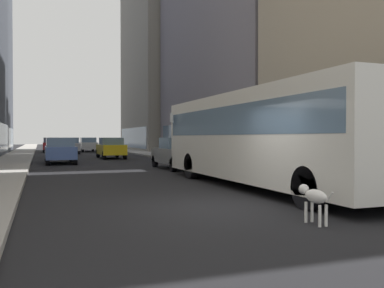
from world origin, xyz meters
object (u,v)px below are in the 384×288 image
at_px(transit_bus, 261,133).
at_px(car_grey_wagon, 179,153).
at_px(car_silver_sedan, 69,145).
at_px(dalmatian_dog, 314,197).
at_px(car_red_coupe, 51,145).
at_px(traffic_light_near, 378,109).
at_px(car_blue_hatchback, 60,150).
at_px(car_yellow_taxi, 111,148).
at_px(car_white_van, 88,144).

height_order(transit_bus, car_grey_wagon, transit_bus).
height_order(car_silver_sedan, dalmatian_dog, car_silver_sedan).
bearing_deg(car_silver_sedan, car_red_coupe, 107.48).
height_order(car_red_coupe, dalmatian_dog, car_red_coupe).
xyz_separation_m(car_silver_sedan, traffic_light_near, (6.10, -34.38, 1.61)).
distance_m(transit_bus, car_grey_wagon, 8.51).
height_order(transit_bus, car_blue_hatchback, transit_bus).
xyz_separation_m(car_yellow_taxi, car_silver_sedan, (-2.40, 11.04, 0.00)).
relative_size(transit_bus, car_white_van, 2.46).
relative_size(car_yellow_taxi, car_blue_hatchback, 0.91).
bearing_deg(car_white_van, car_yellow_taxi, -90.00).
bearing_deg(car_red_coupe, traffic_light_near, -78.96).
bearing_deg(car_red_coupe, car_yellow_taxi, -76.06).
distance_m(car_grey_wagon, car_blue_hatchback, 8.95).
distance_m(car_yellow_taxi, car_blue_hatchback, 6.43).
distance_m(dalmatian_dog, traffic_light_near, 5.15).
bearing_deg(car_blue_hatchback, car_white_van, 79.45).
xyz_separation_m(car_yellow_taxi, car_blue_hatchback, (-4.00, -5.03, 0.00)).
bearing_deg(car_silver_sedan, dalmatian_dog, -86.80).
distance_m(car_white_van, dalmatian_dog, 42.35).
xyz_separation_m(car_yellow_taxi, car_white_van, (0.00, 16.44, 0.00)).
xyz_separation_m(car_grey_wagon, car_silver_sedan, (-4.00, 23.05, 0.00)).
relative_size(car_white_van, car_blue_hatchback, 1.01).
xyz_separation_m(transit_bus, car_red_coupe, (-5.60, 36.59, -0.96)).
distance_m(car_silver_sedan, car_red_coupe, 5.33).
distance_m(transit_bus, car_silver_sedan, 31.78).
bearing_deg(car_grey_wagon, car_silver_sedan, 99.84).
distance_m(car_red_coupe, car_blue_hatchback, 21.15).
height_order(car_yellow_taxi, traffic_light_near, traffic_light_near).
xyz_separation_m(car_grey_wagon, traffic_light_near, (2.10, -11.33, 1.61)).
bearing_deg(car_blue_hatchback, car_silver_sedan, 84.31).
height_order(car_grey_wagon, car_white_van, same).
distance_m(car_grey_wagon, car_silver_sedan, 23.40).
xyz_separation_m(transit_bus, traffic_light_near, (2.10, -2.87, 0.66)).
distance_m(transit_bus, traffic_light_near, 3.62).
xyz_separation_m(car_yellow_taxi, dalmatian_dog, (-0.34, -25.90, -0.31)).
xyz_separation_m(car_silver_sedan, dalmatian_dog, (2.06, -36.94, -0.31)).
xyz_separation_m(car_red_coupe, car_blue_hatchback, (-0.00, -21.15, 0.00)).
relative_size(car_grey_wagon, car_yellow_taxi, 0.98).
distance_m(car_grey_wagon, car_red_coupe, 28.68).
xyz_separation_m(car_blue_hatchback, dalmatian_dog, (3.66, -20.87, -0.31)).
height_order(car_grey_wagon, car_yellow_taxi, same).
height_order(car_blue_hatchback, traffic_light_near, traffic_light_near).
bearing_deg(car_red_coupe, transit_bus, -81.30).
bearing_deg(car_grey_wagon, dalmatian_dog, -97.94).
bearing_deg(traffic_light_near, car_silver_sedan, 100.06).
bearing_deg(transit_bus, dalmatian_dog, -109.62).
bearing_deg(dalmatian_dog, car_silver_sedan, 93.20).
bearing_deg(car_blue_hatchback, dalmatian_dog, -80.04).
distance_m(car_grey_wagon, dalmatian_dog, 14.03).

